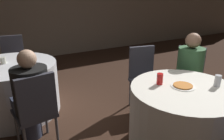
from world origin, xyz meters
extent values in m
cube|color=gray|center=(0.00, 4.30, 1.40)|extent=(16.00, 0.06, 2.80)
cylinder|color=white|center=(0.05, -0.04, 0.36)|extent=(1.13, 1.13, 0.73)
cylinder|color=silver|center=(-1.48, 1.67, 0.36)|extent=(1.25, 1.25, 0.73)
cube|color=#383842|center=(0.22, 0.83, 0.43)|extent=(0.47, 0.47, 0.04)
cube|color=#383842|center=(0.26, 1.00, 0.68)|extent=(0.38, 0.12, 0.47)
cylinder|color=#4C4C51|center=(0.36, 0.63, 0.20)|extent=(0.03, 0.03, 0.41)
cylinder|color=#4C4C51|center=(0.02, 0.69, 0.20)|extent=(0.03, 0.03, 0.41)
cylinder|color=#4C4C51|center=(0.42, 0.96, 0.20)|extent=(0.03, 0.03, 0.41)
cylinder|color=#4C4C51|center=(0.09, 1.03, 0.20)|extent=(0.03, 0.03, 0.41)
cube|color=#383842|center=(0.74, 0.52, 0.43)|extent=(0.56, 0.56, 0.04)
cube|color=#383842|center=(0.87, 0.64, 0.68)|extent=(0.28, 0.33, 0.47)
cylinder|color=#4C4C51|center=(0.71, 0.28, 0.20)|extent=(0.03, 0.03, 0.41)
cylinder|color=#4C4C51|center=(0.50, 0.54, 0.20)|extent=(0.03, 0.03, 0.41)
cylinder|color=#4C4C51|center=(0.97, 0.50, 0.20)|extent=(0.03, 0.03, 0.41)
cylinder|color=#4C4C51|center=(0.76, 0.76, 0.20)|extent=(0.03, 0.03, 0.41)
cube|color=#383842|center=(-1.36, 2.61, 0.43)|extent=(0.45, 0.45, 0.04)
cube|color=#383842|center=(-1.33, 2.78, 0.68)|extent=(0.38, 0.10, 0.47)
cylinder|color=#4C4C51|center=(-1.21, 2.42, 0.20)|extent=(0.03, 0.03, 0.41)
cylinder|color=#4C4C51|center=(-1.55, 2.46, 0.20)|extent=(0.03, 0.03, 0.41)
cylinder|color=#4C4C51|center=(-1.17, 2.75, 0.20)|extent=(0.03, 0.03, 0.41)
cylinder|color=#4C4C51|center=(-1.50, 2.80, 0.20)|extent=(0.03, 0.03, 0.41)
cube|color=#383842|center=(-1.35, 0.73, 0.43)|extent=(0.45, 0.45, 0.04)
cube|color=#383842|center=(-1.32, 0.56, 0.68)|extent=(0.38, 0.10, 0.47)
cylinder|color=#4C4C51|center=(-1.54, 0.88, 0.20)|extent=(0.03, 0.03, 0.41)
cylinder|color=#4C4C51|center=(-1.20, 0.93, 0.20)|extent=(0.03, 0.03, 0.41)
cylinder|color=#4C4C51|center=(-1.16, 0.59, 0.20)|extent=(0.03, 0.03, 0.41)
cylinder|color=#33384C|center=(-1.38, 0.95, 0.22)|extent=(0.24, 0.24, 0.45)
cube|color=#33384C|center=(-1.36, 0.84, 0.50)|extent=(0.39, 0.36, 0.12)
cylinder|color=black|center=(-1.35, 0.73, 0.70)|extent=(0.37, 0.37, 0.50)
sphere|color=tan|center=(-1.35, 0.73, 1.04)|extent=(0.19, 0.19, 0.19)
cylinder|color=black|center=(0.57, 0.38, 0.22)|extent=(0.24, 0.24, 0.45)
cube|color=black|center=(0.65, 0.45, 0.50)|extent=(0.46, 0.46, 0.12)
cylinder|color=#38663D|center=(0.74, 0.52, 0.69)|extent=(0.35, 0.35, 0.50)
sphere|color=#997056|center=(0.74, 0.52, 1.05)|extent=(0.20, 0.20, 0.20)
cylinder|color=white|center=(0.06, 0.00, 0.73)|extent=(0.26, 0.26, 0.01)
cylinder|color=orange|center=(0.06, 0.00, 0.74)|extent=(0.20, 0.20, 0.01)
cylinder|color=silver|center=(0.38, -0.16, 0.79)|extent=(0.07, 0.07, 0.12)
cylinder|color=red|center=(-0.12, 0.16, 0.79)|extent=(0.07, 0.07, 0.12)
cylinder|color=silver|center=(-1.54, 1.74, 0.77)|extent=(0.08, 0.08, 0.09)
camera|label=1|loc=(-1.60, -1.48, 1.68)|focal=35.00mm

